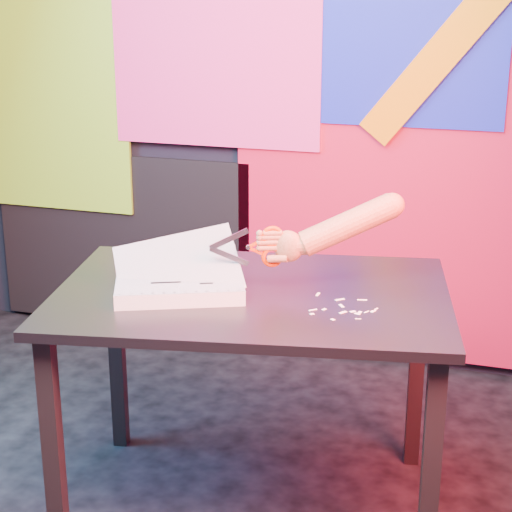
% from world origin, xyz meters
% --- Properties ---
extents(room, '(3.01, 3.01, 2.71)m').
position_xyz_m(room, '(0.00, 0.00, 1.35)').
color(room, black).
rests_on(room, ground).
extents(backdrop, '(2.88, 0.05, 2.08)m').
position_xyz_m(backdrop, '(0.06, 1.46, 0.96)').
color(backdrop, '#BD1031').
rests_on(backdrop, ground).
extents(work_table, '(1.31, 1.00, 0.75)m').
position_xyz_m(work_table, '(0.31, 0.23, 0.66)').
color(work_table, black).
rests_on(work_table, ground).
extents(printout_stack, '(0.46, 0.40, 0.20)m').
position_xyz_m(printout_stack, '(0.11, 0.16, 0.78)').
color(printout_stack, beige).
rests_on(printout_stack, work_table).
extents(scissors, '(0.21, 0.09, 0.13)m').
position_xyz_m(scissors, '(0.36, 0.25, 0.89)').
color(scissors, silver).
rests_on(scissors, printout_stack).
extents(hand_forearm, '(0.41, 0.20, 0.21)m').
position_xyz_m(hand_forearm, '(0.55, 0.33, 0.94)').
color(hand_forearm, '#B27552').
rests_on(hand_forearm, work_table).
extents(paper_clippings, '(0.20, 0.21, 0.00)m').
position_xyz_m(paper_clippings, '(0.61, 0.18, 0.75)').
color(paper_clippings, white).
rests_on(paper_clippings, work_table).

